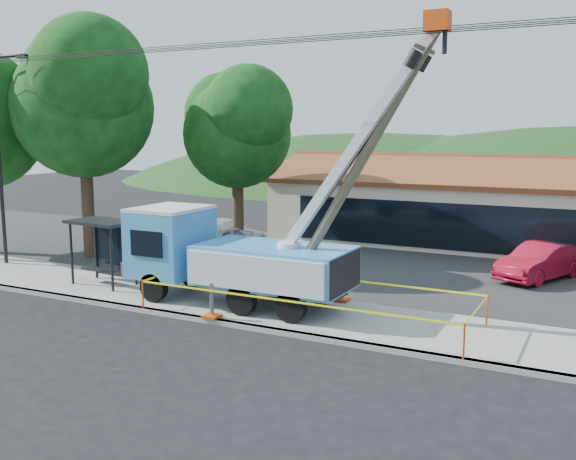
% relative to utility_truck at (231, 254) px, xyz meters
% --- Properties ---
extents(ground, '(120.00, 120.00, 0.00)m').
position_rel_utility_truck_xyz_m(ground, '(1.74, -4.00, -1.81)').
color(ground, black).
rests_on(ground, ground).
extents(curb, '(60.00, 0.25, 0.15)m').
position_rel_utility_truck_xyz_m(curb, '(1.74, -1.90, -1.74)').
color(curb, gray).
rests_on(curb, ground).
extents(sidewalk, '(60.00, 4.00, 0.15)m').
position_rel_utility_truck_xyz_m(sidewalk, '(1.74, 0.00, -1.74)').
color(sidewalk, gray).
rests_on(sidewalk, ground).
extents(parking_lot, '(60.00, 12.00, 0.10)m').
position_rel_utility_truck_xyz_m(parking_lot, '(1.74, 8.00, -1.76)').
color(parking_lot, '#28282B').
rests_on(parking_lot, ground).
extents(strip_mall, '(22.50, 8.53, 4.67)m').
position_rel_utility_truck_xyz_m(strip_mall, '(5.74, 15.98, 0.07)').
color(strip_mall, beige).
rests_on(strip_mall, ground).
extents(streetlight, '(2.13, 0.22, 9.00)m').
position_rel_utility_truck_xyz_m(streetlight, '(-12.04, 1.00, 3.49)').
color(streetlight, black).
rests_on(streetlight, ground).
extents(tree_west_near, '(7.56, 6.72, 10.80)m').
position_rel_utility_truck_xyz_m(tree_west_near, '(-10.26, 4.00, 5.71)').
color(tree_west_near, '#332316').
rests_on(tree_west_near, ground).
extents(tree_lot, '(6.30, 5.60, 8.94)m').
position_rel_utility_truck_xyz_m(tree_lot, '(-5.26, 9.00, 4.40)').
color(tree_lot, '#332316').
rests_on(tree_lot, ground).
extents(hill_west, '(78.40, 56.00, 28.00)m').
position_rel_utility_truck_xyz_m(hill_west, '(-13.26, 51.00, -1.81)').
color(hill_west, '#183E16').
rests_on(hill_west, ground).
extents(utility_truck, '(10.76, 4.17, 8.90)m').
position_rel_utility_truck_xyz_m(utility_truck, '(0.00, 0.00, 0.00)').
color(utility_truck, black).
rests_on(utility_truck, ground).
extents(leaning_pole, '(5.28, 1.75, 8.79)m').
position_rel_utility_truck_xyz_m(leaning_pole, '(4.47, 0.07, 3.09)').
color(leaning_pole, '#4C4331').
rests_on(leaning_pole, ground).
extents(bus_shelter, '(2.65, 1.76, 2.44)m').
position_rel_utility_truck_xyz_m(bus_shelter, '(-5.63, 0.15, 0.12)').
color(bus_shelter, black).
rests_on(bus_shelter, ground).
extents(caution_tape, '(10.39, 3.28, 0.95)m').
position_rel_utility_truck_xyz_m(caution_tape, '(2.96, -0.32, -0.96)').
color(caution_tape, '#D9420B').
rests_on(caution_tape, ground).
extents(car_silver, '(2.06, 4.42, 1.46)m').
position_rel_utility_truck_xyz_m(car_silver, '(-4.75, 6.25, -1.81)').
color(car_silver, silver).
rests_on(car_silver, ground).
extents(car_red, '(3.15, 4.52, 1.41)m').
position_rel_utility_truck_xyz_m(car_red, '(8.85, 8.54, -1.81)').
color(car_red, '#A81028').
rests_on(car_red, ground).
extents(car_white, '(4.62, 2.04, 1.32)m').
position_rel_utility_truck_xyz_m(car_white, '(-6.18, 9.30, -1.81)').
color(car_white, silver).
rests_on(car_white, ground).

